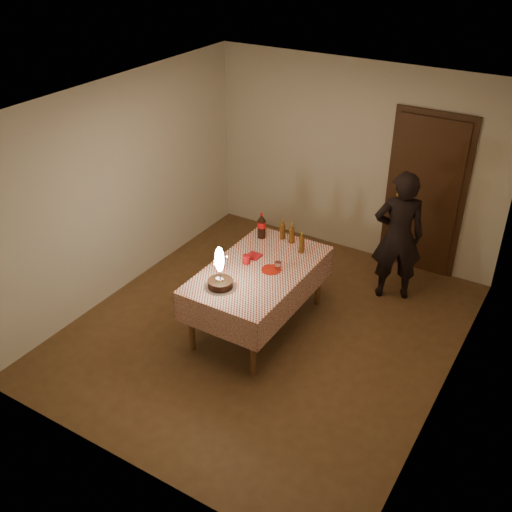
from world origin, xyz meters
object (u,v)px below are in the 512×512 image
object	(u,v)px
birthday_cake	(220,277)
dining_table	(258,276)
amber_bottle_mid	(292,233)
red_cup	(246,259)
red_plate	(271,270)
amber_bottle_left	(282,229)
clear_cup	(278,266)
photographer	(398,236)
cola_bottle	(262,226)
amber_bottle_right	(302,243)

from	to	relation	value
birthday_cake	dining_table	bearing A→B (deg)	74.18
dining_table	amber_bottle_mid	bearing A→B (deg)	87.55
red_cup	amber_bottle_mid	xyz separation A→B (m)	(0.20, 0.67, 0.07)
red_plate	amber_bottle_left	bearing A→B (deg)	109.69
dining_table	birthday_cake	xyz separation A→B (m)	(-0.15, -0.52, 0.23)
dining_table	clear_cup	size ratio (longest dim) A/B	19.11
dining_table	amber_bottle_left	distance (m)	0.77
red_plate	photographer	size ratio (longest dim) A/B	0.13
cola_bottle	red_plate	bearing A→B (deg)	-51.05
dining_table	cola_bottle	world-z (taller)	cola_bottle
cola_bottle	amber_bottle_left	world-z (taller)	cola_bottle
amber_bottle_left	cola_bottle	bearing A→B (deg)	-155.22
amber_bottle_right	amber_bottle_mid	distance (m)	0.25
red_plate	amber_bottle_right	xyz separation A→B (m)	(0.10, 0.51, 0.11)
cola_bottle	photographer	world-z (taller)	photographer
dining_table	birthday_cake	distance (m)	0.59
birthday_cake	amber_bottle_left	size ratio (longest dim) A/B	1.88
red_cup	amber_bottle_left	distance (m)	0.71
dining_table	amber_bottle_mid	distance (m)	0.74
red_cup	clear_cup	bearing A→B (deg)	10.77
red_cup	photographer	world-z (taller)	photographer
dining_table	amber_bottle_right	world-z (taller)	amber_bottle_right
amber_bottle_mid	dining_table	bearing A→B (deg)	-92.45
red_plate	amber_bottle_mid	world-z (taller)	amber_bottle_mid
red_cup	amber_bottle_right	world-z (taller)	amber_bottle_right
amber_bottle_left	clear_cup	bearing A→B (deg)	-64.66
dining_table	photographer	xyz separation A→B (m)	(1.08, 1.39, 0.16)
dining_table	red_cup	size ratio (longest dim) A/B	17.20
red_plate	cola_bottle	distance (m)	0.76
red_cup	dining_table	bearing A→B (deg)	-8.72
dining_table	amber_bottle_mid	xyz separation A→B (m)	(0.03, 0.70, 0.22)
amber_bottle_left	amber_bottle_mid	world-z (taller)	same
red_cup	birthday_cake	bearing A→B (deg)	-87.66
red_cup	photographer	distance (m)	1.85
amber_bottle_left	red_cup	bearing A→B (deg)	-94.95
amber_bottle_left	amber_bottle_mid	size ratio (longest dim) A/B	1.00
dining_table	amber_bottle_right	xyz separation A→B (m)	(0.24, 0.55, 0.22)
clear_cup	amber_bottle_right	distance (m)	0.47
amber_bottle_right	amber_bottle_left	bearing A→B (deg)	153.12
photographer	dining_table	bearing A→B (deg)	-127.87
red_plate	photographer	xyz separation A→B (m)	(0.95, 1.35, 0.05)
amber_bottle_right	photographer	size ratio (longest dim) A/B	0.16
cola_bottle	amber_bottle_mid	xyz separation A→B (m)	(0.36, 0.07, -0.03)
birthday_cake	amber_bottle_right	bearing A→B (deg)	70.25
birthday_cake	clear_cup	world-z (taller)	birthday_cake
red_plate	amber_bottle_left	distance (m)	0.74
photographer	red_plate	bearing A→B (deg)	-125.01
amber_bottle_right	amber_bottle_mid	world-z (taller)	same
dining_table	clear_cup	bearing A→B (deg)	26.22
amber_bottle_mid	red_cup	bearing A→B (deg)	-106.45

